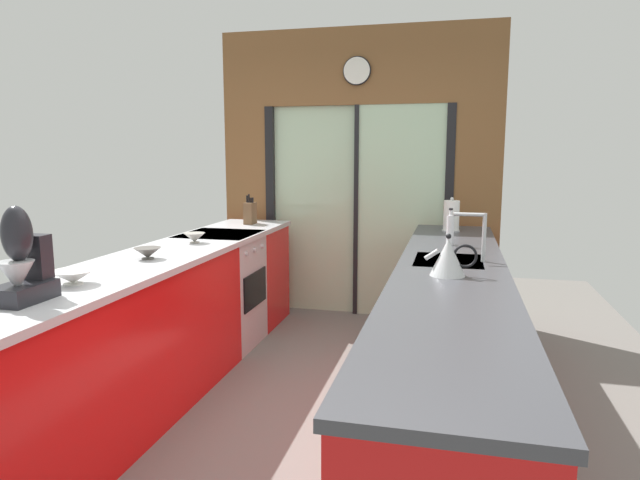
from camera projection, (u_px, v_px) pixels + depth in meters
ground_plane at (309, 388)px, 3.75m from camera, size 5.04×7.60×0.02m
back_wall_unit at (357, 157)px, 5.23m from camera, size 2.64×0.12×2.70m
left_counter_run at (147, 331)px, 3.44m from camera, size 0.62×3.80×0.92m
right_counter_run at (448, 347)px, 3.17m from camera, size 0.62×3.80×0.92m
sink_faucet at (479, 230)px, 3.28m from camera, size 0.19×0.02×0.29m
oven_range at (221, 290)px, 4.51m from camera, size 0.60×0.60×0.92m
mixing_bowl_near at (73, 277)px, 2.72m from camera, size 0.21×0.21×0.07m
mixing_bowl_mid at (148, 253)px, 3.37m from camera, size 0.16×0.16×0.07m
mixing_bowl_far at (194, 238)px, 3.97m from camera, size 0.15×0.15×0.07m
knife_block at (250, 213)px, 5.03m from camera, size 0.08×0.14×0.27m
stand_mixer at (22, 265)px, 2.39m from camera, size 0.17×0.27×0.42m
kettle at (448, 257)px, 2.91m from camera, size 0.27×0.19×0.22m
soap_bottle at (450, 229)px, 3.88m from camera, size 0.05×0.05×0.26m
paper_towel_roll at (451, 216)px, 4.55m from camera, size 0.15×0.15×0.28m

